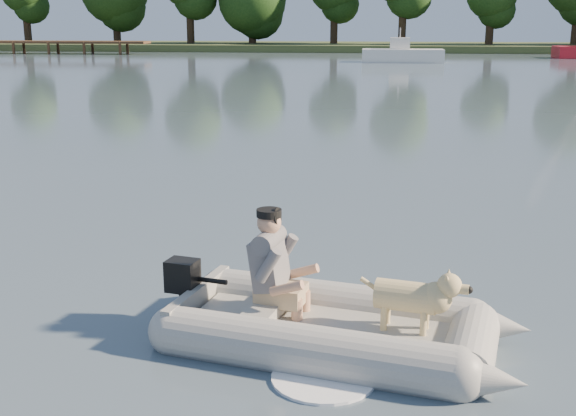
# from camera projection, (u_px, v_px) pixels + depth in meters

# --- Properties ---
(water) EXTENTS (160.00, 160.00, 0.00)m
(water) POSITION_uv_depth(u_px,v_px,m) (231.00, 330.00, 6.79)
(water) COLOR slate
(water) RESTS_ON ground
(shore_bank) EXTENTS (160.00, 12.00, 0.70)m
(shore_bank) POSITION_uv_depth(u_px,v_px,m) (360.00, 47.00, 66.27)
(shore_bank) COLOR #47512D
(shore_bank) RESTS_ON water
(dock) EXTENTS (18.00, 2.00, 1.04)m
(dock) POSITION_uv_depth(u_px,v_px,m) (42.00, 47.00, 59.51)
(dock) COLOR #4C331E
(dock) RESTS_ON water
(dinghy) EXTENTS (4.98, 4.06, 1.28)m
(dinghy) POSITION_uv_depth(u_px,v_px,m) (338.00, 288.00, 6.35)
(dinghy) COLOR #9C9C97
(dinghy) RESTS_ON water
(man) EXTENTS (0.77, 0.70, 0.99)m
(man) POSITION_uv_depth(u_px,v_px,m) (271.00, 260.00, 6.55)
(man) COLOR slate
(man) RESTS_ON dinghy
(dog) EXTENTS (0.90, 0.48, 0.57)m
(dog) POSITION_uv_depth(u_px,v_px,m) (406.00, 301.00, 6.22)
(dog) COLOR tan
(dog) RESTS_ON dinghy
(outboard_motor) EXTENTS (0.43, 0.34, 0.72)m
(outboard_motor) POSITION_uv_depth(u_px,v_px,m) (183.00, 294.00, 6.90)
(outboard_motor) COLOR black
(outboard_motor) RESTS_ON dinghy
(motorboat) EXTENTS (5.56, 2.15, 2.35)m
(motorboat) POSITION_uv_depth(u_px,v_px,m) (403.00, 46.00, 47.86)
(motorboat) COLOR white
(motorboat) RESTS_ON water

